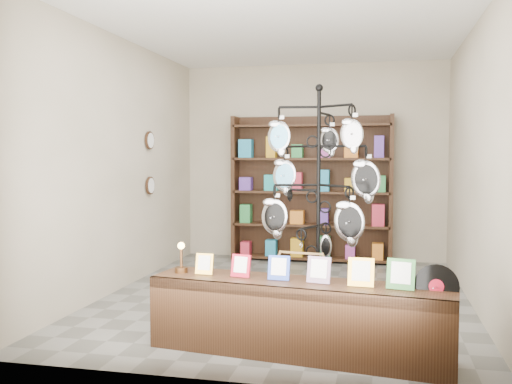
# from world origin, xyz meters

# --- Properties ---
(ground) EXTENTS (5.00, 5.00, 0.00)m
(ground) POSITION_xyz_m (0.00, 0.00, 0.00)
(ground) COLOR slate
(ground) RESTS_ON ground
(room_envelope) EXTENTS (5.00, 5.00, 5.00)m
(room_envelope) POSITION_xyz_m (0.00, 0.00, 1.85)
(room_envelope) COLOR #C4B49E
(room_envelope) RESTS_ON ground
(display_tree) EXTENTS (1.18, 1.14, 2.27)m
(display_tree) POSITION_xyz_m (0.46, -0.87, 1.31)
(display_tree) COLOR black
(display_tree) RESTS_ON ground
(front_shelf) EXTENTS (2.46, 0.81, 0.86)m
(front_shelf) POSITION_xyz_m (0.41, -1.85, 0.30)
(front_shelf) COLOR black
(front_shelf) RESTS_ON ground
(back_shelving) EXTENTS (2.42, 0.36, 2.20)m
(back_shelving) POSITION_xyz_m (0.00, 2.30, 1.03)
(back_shelving) COLOR black
(back_shelving) RESTS_ON ground
(wall_clocks) EXTENTS (0.03, 0.24, 0.84)m
(wall_clocks) POSITION_xyz_m (-1.97, 0.80, 1.50)
(wall_clocks) COLOR black
(wall_clocks) RESTS_ON ground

